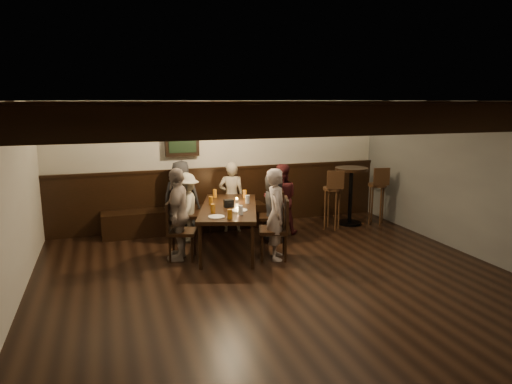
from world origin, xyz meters
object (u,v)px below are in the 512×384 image
object	(u,v)px
person_left_far	(178,214)
person_bench_centre	(232,197)
bar_stool_left	(332,207)
chair_right_near	(272,225)
person_bench_left	(181,198)
person_right_near	(274,207)
chair_right_far	(275,240)
chair_left_far	(181,241)
person_left_near	(186,207)
bar_stool_right	(377,203)
dining_table	(229,210)
chair_left_near	(189,224)
person_bench_right	(281,199)
person_right_far	(277,214)
high_top_table	(351,187)

from	to	relation	value
person_left_far	person_bench_centre	bearing A→B (deg)	153.43
bar_stool_left	chair_right_near	bearing A→B (deg)	-153.84
person_bench_left	person_right_near	size ratio (longest dim) A/B	1.12
chair_right_far	person_bench_centre	world-z (taller)	person_bench_centre
chair_left_far	person_left_near	distance (m)	0.96
person_bench_left	person_bench_centre	size ratio (longest dim) A/B	1.04
person_bench_left	bar_stool_right	world-z (taller)	person_bench_left
chair_left_far	dining_table	bearing A→B (deg)	122.04
dining_table	chair_left_far	distance (m)	0.93
chair_left_near	bar_stool_right	world-z (taller)	bar_stool_right
chair_left_near	chair_right_near	xyz separation A→B (m)	(1.37, -0.44, -0.03)
person_bench_right	person_right_far	bearing A→B (deg)	83.66
chair_left_near	person_bench_right	world-z (taller)	person_bench_right
chair_right_far	bar_stool_right	world-z (taller)	bar_stool_right
chair_left_far	person_left_far	world-z (taller)	person_left_far
chair_left_near	chair_right_near	distance (m)	1.44
person_bench_right	person_bench_left	bearing A→B (deg)	-0.00
person_bench_centre	person_left_far	distance (m)	1.68
dining_table	person_right_far	xyz separation A→B (m)	(0.58, -0.66, 0.04)
chair_left_near	person_left_near	distance (m)	0.30
chair_right_near	bar_stool_left	distance (m)	1.38
person_left_far	chair_left_near	bearing A→B (deg)	178.15
person_left_near	bar_stool_right	world-z (taller)	person_left_near
chair_right_near	person_left_near	bearing A→B (deg)	90.00
chair_left_near	bar_stool_left	world-z (taller)	bar_stool_left
person_bench_centre	person_left_far	xyz separation A→B (m)	(-1.17, -1.20, 0.06)
person_bench_centre	person_left_far	bearing A→B (deg)	63.43
person_bench_left	person_bench_right	distance (m)	1.80
chair_left_far	person_bench_left	xyz separation A→B (m)	(0.24, 1.34, 0.40)
dining_table	bar_stool_left	bearing A→B (deg)	31.74
chair_left_far	high_top_table	world-z (taller)	high_top_table
person_left_far	person_bench_left	bearing A→B (deg)	-173.66
chair_left_near	person_bench_centre	distance (m)	1.00
person_bench_centre	person_bench_right	xyz separation A→B (m)	(0.81, -0.42, -0.01)
person_right_near	bar_stool_right	distance (m)	2.35
bar_stool_right	bar_stool_left	bearing A→B (deg)	-167.79
dining_table	bar_stool_left	xyz separation A→B (m)	(2.16, 0.54, -0.24)
dining_table	high_top_table	world-z (taller)	high_top_table
chair_left_far	high_top_table	xyz separation A→B (m)	(3.48, 0.95, 0.46)
chair_right_far	person_bench_right	xyz separation A→B (m)	(0.58, 1.23, 0.35)
person_right_near	bar_stool_left	bearing A→B (deg)	-57.76
person_left_near	person_right_near	distance (m)	1.50
dining_table	person_right_near	xyz separation A→B (m)	(0.85, 0.20, -0.06)
person_bench_right	person_left_near	distance (m)	1.71
chair_left_near	person_left_near	xyz separation A→B (m)	(-0.03, 0.01, 0.30)
dining_table	chair_right_far	distance (m)	0.93
bar_stool_right	chair_right_near	bearing A→B (deg)	-161.45
person_bench_centre	high_top_table	size ratio (longest dim) A/B	1.16
chair_right_far	person_left_near	xyz separation A→B (m)	(-1.13, 1.31, 0.31)
chair_right_near	person_bench_left	distance (m)	1.73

